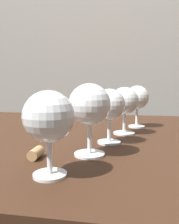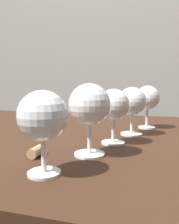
{
  "view_description": "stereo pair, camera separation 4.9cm",
  "coord_description": "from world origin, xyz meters",
  "px_view_note": "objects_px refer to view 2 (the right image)",
  "views": [
    {
      "loc": [
        0.16,
        -0.68,
        0.89
      ],
      "look_at": [
        0.08,
        -0.2,
        0.83
      ],
      "focal_mm": 37.32,
      "sensor_mm": 36.0,
      "label": 1
    },
    {
      "loc": [
        0.21,
        -0.67,
        0.89
      ],
      "look_at": [
        0.08,
        -0.2,
        0.83
      ],
      "focal_mm": 37.32,
      "sensor_mm": 36.0,
      "label": 2
    }
  ],
  "objects_px": {
    "wine_glass_merlot": "(147,98)",
    "wine_glass_amber": "(114,106)",
    "wine_glass_port": "(43,118)",
    "wine_glass_cabernet": "(132,102)",
    "cork": "(36,152)",
    "wine_glass_pinot": "(90,106)"
  },
  "relations": [
    {
      "from": "wine_glass_merlot",
      "to": "wine_glass_amber",
      "type": "bearing_deg",
      "value": -107.99
    },
    {
      "from": "wine_glass_port",
      "to": "wine_glass_cabernet",
      "type": "relative_size",
      "value": 1.01
    },
    {
      "from": "wine_glass_cabernet",
      "to": "cork",
      "type": "xyz_separation_m",
      "value": [
        -0.17,
        -0.27,
        -0.09
      ]
    },
    {
      "from": "wine_glass_port",
      "to": "wine_glass_amber",
      "type": "relative_size",
      "value": 1.02
    },
    {
      "from": "wine_glass_port",
      "to": "wine_glass_merlot",
      "type": "bearing_deg",
      "value": 71.68
    },
    {
      "from": "wine_glass_port",
      "to": "cork",
      "type": "bearing_deg",
      "value": 125.86
    },
    {
      "from": "wine_glass_merlot",
      "to": "wine_glass_port",
      "type": "bearing_deg",
      "value": -108.32
    },
    {
      "from": "wine_glass_pinot",
      "to": "cork",
      "type": "height_order",
      "value": "wine_glass_pinot"
    },
    {
      "from": "wine_glass_port",
      "to": "wine_glass_pinot",
      "type": "relative_size",
      "value": 0.93
    },
    {
      "from": "wine_glass_pinot",
      "to": "wine_glass_cabernet",
      "type": "relative_size",
      "value": 1.08
    },
    {
      "from": "wine_glass_cabernet",
      "to": "cork",
      "type": "relative_size",
      "value": 3.41
    },
    {
      "from": "wine_glass_amber",
      "to": "cork",
      "type": "height_order",
      "value": "wine_glass_amber"
    },
    {
      "from": "wine_glass_amber",
      "to": "wine_glass_merlot",
      "type": "bearing_deg",
      "value": 72.01
    },
    {
      "from": "wine_glass_amber",
      "to": "wine_glass_cabernet",
      "type": "xyz_separation_m",
      "value": [
        0.04,
        0.12,
        0.0
      ]
    },
    {
      "from": "wine_glass_amber",
      "to": "wine_glass_merlot",
      "type": "relative_size",
      "value": 0.97
    },
    {
      "from": "wine_glass_pinot",
      "to": "cork",
      "type": "relative_size",
      "value": 3.69
    },
    {
      "from": "wine_glass_port",
      "to": "cork",
      "type": "distance_m",
      "value": 0.13
    },
    {
      "from": "wine_glass_pinot",
      "to": "wine_glass_amber",
      "type": "height_order",
      "value": "wine_glass_pinot"
    },
    {
      "from": "wine_glass_port",
      "to": "wine_glass_cabernet",
      "type": "bearing_deg",
      "value": 71.91
    },
    {
      "from": "wine_glass_amber",
      "to": "wine_glass_pinot",
      "type": "bearing_deg",
      "value": -106.48
    },
    {
      "from": "wine_glass_port",
      "to": "wine_glass_cabernet",
      "type": "distance_m",
      "value": 0.37
    },
    {
      "from": "wine_glass_port",
      "to": "wine_glass_cabernet",
      "type": "height_order",
      "value": "wine_glass_port"
    }
  ]
}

